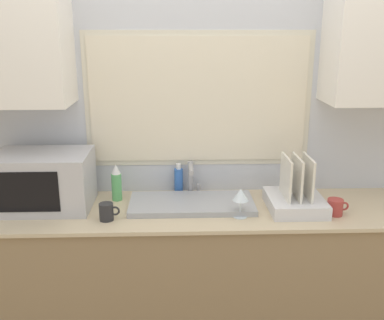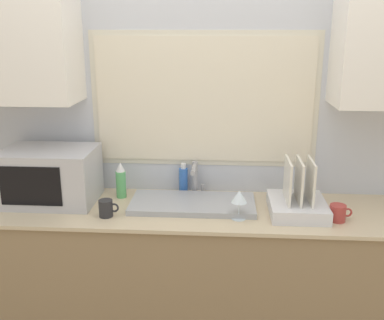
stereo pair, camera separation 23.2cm
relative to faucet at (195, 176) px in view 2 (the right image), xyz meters
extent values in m
cube|color=#8C7251|center=(0.04, -0.19, -0.57)|extent=(2.33, 0.55, 0.86)
cube|color=#C6B28E|center=(0.04, -0.19, -0.13)|extent=(2.36, 0.58, 0.02)
cube|color=silver|center=(0.04, 0.12, 0.30)|extent=(6.00, 0.06, 2.60)
cube|color=beige|center=(0.04, 0.09, 0.42)|extent=(1.28, 0.01, 0.76)
cube|color=beige|center=(0.04, 0.08, 0.42)|extent=(1.22, 0.01, 0.70)
cube|color=white|center=(-0.92, -0.07, 0.82)|extent=(0.59, 0.32, 0.79)
cube|color=#9EA0A5|center=(0.00, -0.16, -0.11)|extent=(0.68, 0.32, 0.03)
cylinder|color=#99999E|center=(0.00, 0.03, -0.02)|extent=(0.03, 0.03, 0.20)
cylinder|color=#99999E|center=(0.00, -0.06, 0.06)|extent=(0.03, 0.17, 0.03)
cylinder|color=#99999E|center=(0.05, 0.03, -0.09)|extent=(0.02, 0.02, 0.06)
cube|color=#B2B2B7|center=(-0.80, -0.14, 0.03)|extent=(0.50, 0.35, 0.30)
cube|color=black|center=(-0.84, -0.32, 0.03)|extent=(0.33, 0.01, 0.21)
cube|color=silver|center=(0.55, -0.22, -0.09)|extent=(0.29, 0.34, 0.07)
cube|color=silver|center=(0.49, -0.22, 0.06)|extent=(0.01, 0.22, 0.22)
cube|color=silver|center=(0.55, -0.22, 0.06)|extent=(0.01, 0.22, 0.22)
cube|color=silver|center=(0.61, -0.22, 0.06)|extent=(0.01, 0.22, 0.22)
cylinder|color=#59B266|center=(-0.42, -0.05, -0.04)|extent=(0.06, 0.06, 0.16)
cone|color=silver|center=(-0.42, -0.05, 0.06)|extent=(0.05, 0.05, 0.05)
cylinder|color=blue|center=(-0.07, 0.05, -0.05)|extent=(0.05, 0.05, 0.15)
cylinder|color=white|center=(-0.07, 0.05, 0.04)|extent=(0.03, 0.03, 0.03)
cylinder|color=#262628|center=(-0.44, -0.33, -0.08)|extent=(0.07, 0.07, 0.09)
torus|color=#262628|center=(-0.40, -0.33, -0.07)|extent=(0.05, 0.01, 0.05)
cylinder|color=silver|center=(0.24, -0.31, -0.12)|extent=(0.07, 0.07, 0.00)
cylinder|color=silver|center=(0.24, -0.31, -0.07)|extent=(0.01, 0.01, 0.09)
cone|color=silver|center=(0.24, -0.31, 0.00)|extent=(0.08, 0.08, 0.06)
cylinder|color=#A53833|center=(0.74, -0.30, -0.08)|extent=(0.08, 0.08, 0.09)
torus|color=#A53833|center=(0.79, -0.30, -0.07)|extent=(0.05, 0.01, 0.05)
camera|label=1|loc=(-0.08, -2.44, 0.82)|focal=42.00mm
camera|label=2|loc=(0.15, -2.44, 0.82)|focal=42.00mm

